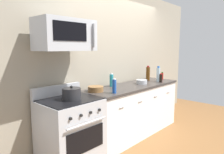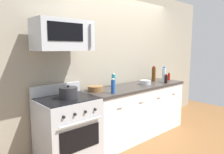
{
  "view_description": "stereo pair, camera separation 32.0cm",
  "coord_description": "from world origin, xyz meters",
  "px_view_note": "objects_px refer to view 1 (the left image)",
  "views": [
    {
      "loc": [
        -2.98,
        -2.2,
        1.59
      ],
      "look_at": [
        -0.65,
        -0.05,
        1.14
      ],
      "focal_mm": 32.99,
      "sensor_mm": 36.0,
      "label": 1
    },
    {
      "loc": [
        -2.75,
        -2.43,
        1.59
      ],
      "look_at": [
        -0.65,
        -0.05,
        1.14
      ],
      "focal_mm": 32.99,
      "sensor_mm": 36.0,
      "label": 2
    }
  ],
  "objects_px": {
    "bottle_soda_blue": "(114,86)",
    "bottle_soy_sauce_dark": "(161,78)",
    "bowl_wooden_salad": "(96,89)",
    "range_oven": "(70,132)",
    "bottle_wine_amber": "(148,73)",
    "stockpot": "(72,94)",
    "microwave": "(65,35)",
    "bottle_water_clear": "(158,74)",
    "bowl_steel_prep": "(142,82)",
    "bottle_dish_soap": "(112,80)",
    "bottle_hot_sauce_red": "(162,76)"
  },
  "relations": [
    {
      "from": "range_oven",
      "to": "bottle_hot_sauce_red",
      "type": "distance_m",
      "value": 2.42
    },
    {
      "from": "bowl_wooden_salad",
      "to": "bottle_soy_sauce_dark",
      "type": "bearing_deg",
      "value": -11.92
    },
    {
      "from": "bowl_steel_prep",
      "to": "stockpot",
      "type": "xyz_separation_m",
      "value": [
        -1.6,
        -0.0,
        0.04
      ]
    },
    {
      "from": "bottle_hot_sauce_red",
      "to": "microwave",
      "type": "bearing_deg",
      "value": 177.71
    },
    {
      "from": "bowl_steel_prep",
      "to": "stockpot",
      "type": "height_order",
      "value": "stockpot"
    },
    {
      "from": "bottle_soda_blue",
      "to": "bottle_wine_amber",
      "type": "relative_size",
      "value": 0.73
    },
    {
      "from": "microwave",
      "to": "bottle_wine_amber",
      "type": "xyz_separation_m",
      "value": [
        2.05,
        0.06,
        -0.69
      ]
    },
    {
      "from": "range_oven",
      "to": "stockpot",
      "type": "xyz_separation_m",
      "value": [
        0.0,
        -0.05,
        0.53
      ]
    },
    {
      "from": "microwave",
      "to": "bottle_water_clear",
      "type": "bearing_deg",
      "value": -4.44
    },
    {
      "from": "bottle_water_clear",
      "to": "bowl_wooden_salad",
      "type": "distance_m",
      "value": 1.54
    },
    {
      "from": "microwave",
      "to": "bowl_steel_prep",
      "type": "relative_size",
      "value": 3.67
    },
    {
      "from": "stockpot",
      "to": "microwave",
      "type": "bearing_deg",
      "value": 89.87
    },
    {
      "from": "bottle_wine_amber",
      "to": "bowl_wooden_salad",
      "type": "distance_m",
      "value": 1.5
    },
    {
      "from": "bottle_water_clear",
      "to": "bottle_dish_soap",
      "type": "height_order",
      "value": "bottle_water_clear"
    },
    {
      "from": "microwave",
      "to": "stockpot",
      "type": "height_order",
      "value": "microwave"
    },
    {
      "from": "microwave",
      "to": "bottle_wine_amber",
      "type": "relative_size",
      "value": 2.46
    },
    {
      "from": "bottle_soda_blue",
      "to": "bottle_dish_soap",
      "type": "xyz_separation_m",
      "value": [
        0.36,
        0.39,
        0.01
      ]
    },
    {
      "from": "bottle_soy_sauce_dark",
      "to": "bowl_wooden_salad",
      "type": "relative_size",
      "value": 0.72
    },
    {
      "from": "bottle_hot_sauce_red",
      "to": "range_oven",
      "type": "bearing_deg",
      "value": 178.79
    },
    {
      "from": "microwave",
      "to": "range_oven",
      "type": "bearing_deg",
      "value": -90.29
    },
    {
      "from": "bottle_soy_sauce_dark",
      "to": "range_oven",
      "type": "bearing_deg",
      "value": 173.85
    },
    {
      "from": "bottle_wine_amber",
      "to": "bottle_soy_sauce_dark",
      "type": "xyz_separation_m",
      "value": [
        -0.05,
        -0.32,
        -0.06
      ]
    },
    {
      "from": "range_oven",
      "to": "bottle_hot_sauce_red",
      "type": "bearing_deg",
      "value": -1.21
    },
    {
      "from": "bottle_soy_sauce_dark",
      "to": "bowl_wooden_salad",
      "type": "xyz_separation_m",
      "value": [
        -1.45,
        0.31,
        -0.04
      ]
    },
    {
      "from": "bowl_wooden_salad",
      "to": "range_oven",
      "type": "bearing_deg",
      "value": -170.87
    },
    {
      "from": "bottle_hot_sauce_red",
      "to": "bowl_steel_prep",
      "type": "relative_size",
      "value": 0.78
    },
    {
      "from": "bottle_soda_blue",
      "to": "bowl_wooden_salad",
      "type": "bearing_deg",
      "value": 110.67
    },
    {
      "from": "bowl_wooden_salad",
      "to": "bowl_steel_prep",
      "type": "bearing_deg",
      "value": -7.56
    },
    {
      "from": "bottle_water_clear",
      "to": "bottle_dish_soap",
      "type": "relative_size",
      "value": 1.3
    },
    {
      "from": "microwave",
      "to": "bowl_wooden_salad",
      "type": "height_order",
      "value": "microwave"
    },
    {
      "from": "microwave",
      "to": "bottle_dish_soap",
      "type": "height_order",
      "value": "microwave"
    },
    {
      "from": "bottle_soy_sauce_dark",
      "to": "bottle_dish_soap",
      "type": "height_order",
      "value": "bottle_dish_soap"
    },
    {
      "from": "range_oven",
      "to": "bowl_steel_prep",
      "type": "distance_m",
      "value": 1.67
    },
    {
      "from": "bottle_hot_sauce_red",
      "to": "bottle_wine_amber",
      "type": "bearing_deg",
      "value": 152.99
    },
    {
      "from": "bottle_dish_soap",
      "to": "bowl_wooden_salad",
      "type": "height_order",
      "value": "bottle_dish_soap"
    },
    {
      "from": "microwave",
      "to": "stockpot",
      "type": "bearing_deg",
      "value": -90.13
    },
    {
      "from": "range_oven",
      "to": "microwave",
      "type": "bearing_deg",
      "value": 89.71
    },
    {
      "from": "bottle_water_clear",
      "to": "bottle_dish_soap",
      "type": "xyz_separation_m",
      "value": [
        -1.05,
        0.31,
        -0.03
      ]
    },
    {
      "from": "microwave",
      "to": "bowl_steel_prep",
      "type": "distance_m",
      "value": 1.78
    },
    {
      "from": "bottle_water_clear",
      "to": "stockpot",
      "type": "relative_size",
      "value": 1.26
    },
    {
      "from": "bottle_soda_blue",
      "to": "bottle_soy_sauce_dark",
      "type": "bearing_deg",
      "value": -0.72
    },
    {
      "from": "bottle_soda_blue",
      "to": "bowl_wooden_salad",
      "type": "distance_m",
      "value": 0.31
    },
    {
      "from": "bowl_wooden_salad",
      "to": "bottle_wine_amber",
      "type": "bearing_deg",
      "value": 0.7
    },
    {
      "from": "bottle_water_clear",
      "to": "bowl_steel_prep",
      "type": "distance_m",
      "value": 0.5
    },
    {
      "from": "bottle_water_clear",
      "to": "bottle_soy_sauce_dark",
      "type": "bearing_deg",
      "value": -126.48
    },
    {
      "from": "bottle_soda_blue",
      "to": "bowl_wooden_salad",
      "type": "relative_size",
      "value": 0.92
    },
    {
      "from": "bottle_hot_sauce_red",
      "to": "bowl_wooden_salad",
      "type": "relative_size",
      "value": 0.66
    },
    {
      "from": "bottle_soda_blue",
      "to": "bottle_hot_sauce_red",
      "type": "xyz_separation_m",
      "value": [
        1.69,
        0.15,
        -0.03
      ]
    },
    {
      "from": "microwave",
      "to": "bottle_dish_soap",
      "type": "bearing_deg",
      "value": 8.26
    },
    {
      "from": "bottle_dish_soap",
      "to": "stockpot",
      "type": "distance_m",
      "value": 1.06
    }
  ]
}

